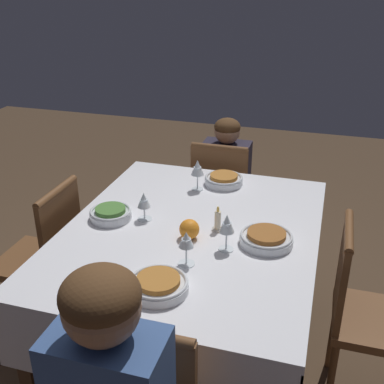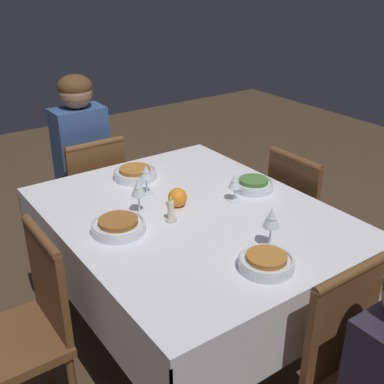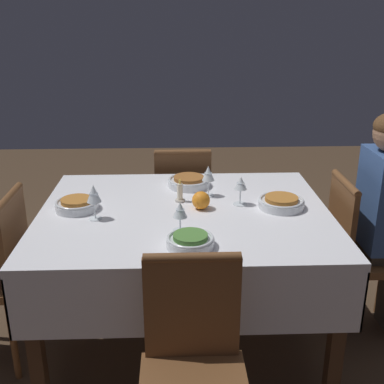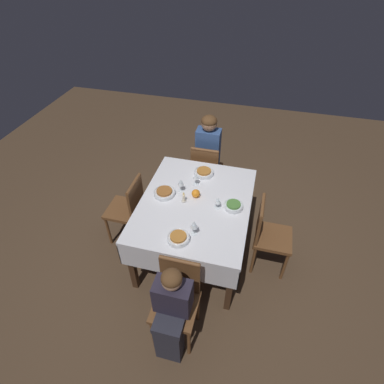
{
  "view_description": "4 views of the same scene",
  "coord_description": "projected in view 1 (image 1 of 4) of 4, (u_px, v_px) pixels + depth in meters",
  "views": [
    {
      "loc": [
        1.81,
        0.54,
        1.84
      ],
      "look_at": [
        -0.09,
        -0.02,
        0.91
      ],
      "focal_mm": 45.0,
      "sensor_mm": 36.0,
      "label": 1
    },
    {
      "loc": [
        -1.56,
        1.09,
        1.78
      ],
      "look_at": [
        -0.07,
        0.04,
        0.91
      ],
      "focal_mm": 45.0,
      "sensor_mm": 36.0,
      "label": 2
    },
    {
      "loc": [
        -0.04,
        -2.14,
        1.66
      ],
      "look_at": [
        0.04,
        -0.03,
        0.88
      ],
      "focal_mm": 45.0,
      "sensor_mm": 36.0,
      "label": 3
    },
    {
      "loc": [
        -2.16,
        -0.52,
        2.88
      ],
      "look_at": [
        0.02,
        0.04,
        0.89
      ],
      "focal_mm": 28.0,
      "sensor_mm": 36.0,
      "label": 4
    }
  ],
  "objects": [
    {
      "name": "bowl_north",
      "position": [
        266.0,
        238.0,
        2.03
      ],
      "size": [
        0.23,
        0.23,
        0.06
      ],
      "color": "silver",
      "rests_on": "dining_table"
    },
    {
      "name": "chair_south",
      "position": [
        46.0,
        254.0,
        2.47
      ],
      "size": [
        0.38,
        0.38,
        0.89
      ],
      "color": "brown",
      "rests_on": "ground_plane"
    },
    {
      "name": "wine_glass_east",
      "position": [
        186.0,
        241.0,
        1.86
      ],
      "size": [
        0.07,
        0.07,
        0.15
      ],
      "color": "white",
      "rests_on": "dining_table"
    },
    {
      "name": "orange_fruit",
      "position": [
        189.0,
        229.0,
        2.07
      ],
      "size": [
        0.09,
        0.09,
        0.09
      ],
      "primitive_type": "sphere",
      "color": "orange",
      "rests_on": "dining_table"
    },
    {
      "name": "bowl_east",
      "position": [
        158.0,
        285.0,
        1.74
      ],
      "size": [
        0.22,
        0.22,
        0.06
      ],
      "color": "silver",
      "rests_on": "dining_table"
    },
    {
      "name": "ground_plane",
      "position": [
        191.0,
        359.0,
        2.49
      ],
      "size": [
        8.0,
        8.0,
        0.0
      ],
      "primitive_type": "plane",
      "color": "#4C3826"
    },
    {
      "name": "chair_west",
      "position": [
        222.0,
        196.0,
        3.09
      ],
      "size": [
        0.38,
        0.38,
        0.89
      ],
      "rotation": [
        0.0,
        0.0,
        -1.57
      ],
      "color": "brown",
      "rests_on": "ground_plane"
    },
    {
      "name": "wine_glass_west",
      "position": [
        197.0,
        169.0,
        2.49
      ],
      "size": [
        0.07,
        0.07,
        0.17
      ],
      "color": "white",
      "rests_on": "dining_table"
    },
    {
      "name": "bowl_south",
      "position": [
        111.0,
        213.0,
        2.24
      ],
      "size": [
        0.2,
        0.2,
        0.06
      ],
      "color": "silver",
      "rests_on": "dining_table"
    },
    {
      "name": "wine_glass_north",
      "position": [
        227.0,
        225.0,
        1.95
      ],
      "size": [
        0.06,
        0.06,
        0.16
      ],
      "color": "white",
      "rests_on": "dining_table"
    },
    {
      "name": "bowl_west",
      "position": [
        224.0,
        180.0,
        2.59
      ],
      "size": [
        0.21,
        0.21,
        0.06
      ],
      "color": "silver",
      "rests_on": "dining_table"
    },
    {
      "name": "dining_table",
      "position": [
        191.0,
        246.0,
        2.2
      ],
      "size": [
        1.39,
        1.12,
        0.77
      ],
      "color": "silver",
      "rests_on": "ground_plane"
    },
    {
      "name": "chair_north",
      "position": [
        364.0,
        309.0,
        2.07
      ],
      "size": [
        0.38,
        0.38,
        0.89
      ],
      "rotation": [
        0.0,
        0.0,
        3.14
      ],
      "color": "brown",
      "rests_on": "ground_plane"
    },
    {
      "name": "candle_centerpiece",
      "position": [
        218.0,
        222.0,
        2.13
      ],
      "size": [
        0.05,
        0.05,
        0.12
      ],
      "color": "beige",
      "rests_on": "dining_table"
    },
    {
      "name": "wine_glass_south",
      "position": [
        144.0,
        201.0,
        2.2
      ],
      "size": [
        0.07,
        0.07,
        0.14
      ],
      "color": "white",
      "rests_on": "dining_table"
    },
    {
      "name": "person_child_dark",
      "position": [
        228.0,
        180.0,
        3.21
      ],
      "size": [
        0.33,
        0.3,
        1.0
      ],
      "rotation": [
        0.0,
        0.0,
        -1.57
      ],
      "color": "#282833",
      "rests_on": "ground_plane"
    }
  ]
}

